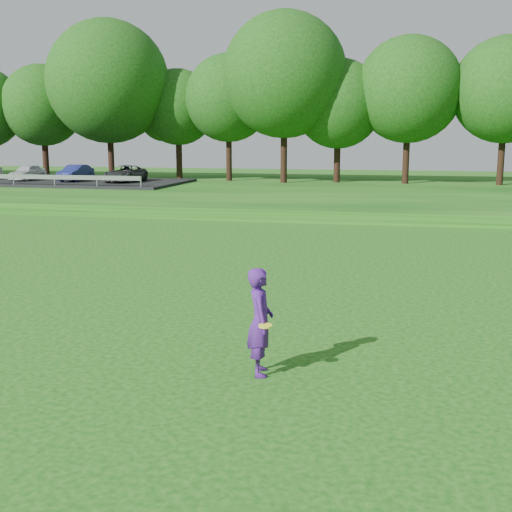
# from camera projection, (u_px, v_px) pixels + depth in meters

# --- Properties ---
(ground) EXTENTS (140.00, 140.00, 0.00)m
(ground) POSITION_uv_depth(u_px,v_px,m) (179.00, 356.00, 11.94)
(ground) COLOR #0F480D
(ground) RESTS_ON ground
(berm) EXTENTS (130.00, 30.00, 0.60)m
(berm) POSITION_uv_depth(u_px,v_px,m) (346.00, 191.00, 44.45)
(berm) COLOR #0F480D
(berm) RESTS_ON ground
(walking_path) EXTENTS (130.00, 1.60, 0.04)m
(walking_path) POSITION_uv_depth(u_px,v_px,m) (319.00, 221.00, 31.09)
(walking_path) COLOR gray
(walking_path) RESTS_ON ground
(treeline) EXTENTS (104.00, 7.00, 15.00)m
(treeline) POSITION_uv_depth(u_px,v_px,m) (354.00, 80.00, 46.85)
(treeline) COLOR #0E3F0E
(treeline) RESTS_ON berm
(parking_lot) EXTENTS (24.00, 9.00, 1.38)m
(parking_lot) POSITION_uv_depth(u_px,v_px,m) (29.00, 177.00, 48.46)
(parking_lot) COLOR black
(parking_lot) RESTS_ON berm
(woman) EXTENTS (0.62, 0.83, 1.86)m
(woman) POSITION_uv_depth(u_px,v_px,m) (260.00, 322.00, 10.90)
(woman) COLOR #4B1C7E
(woman) RESTS_ON ground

